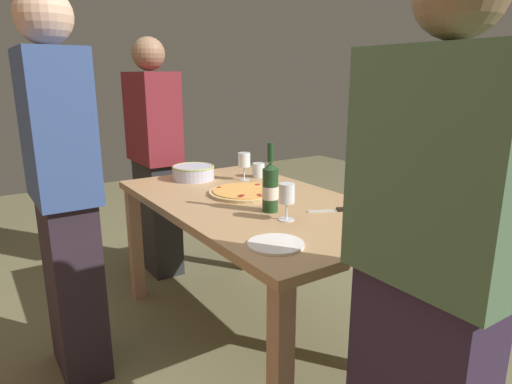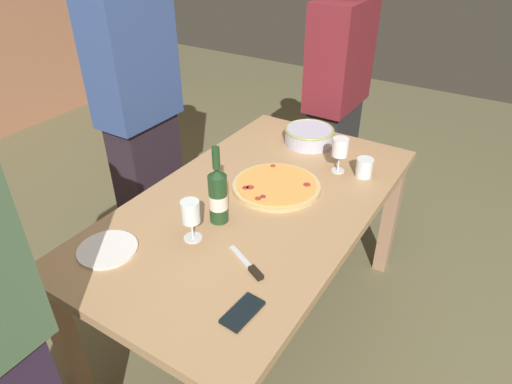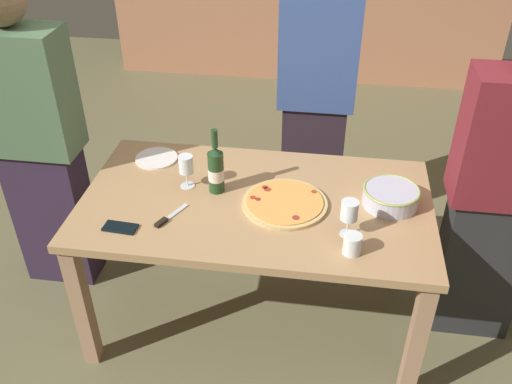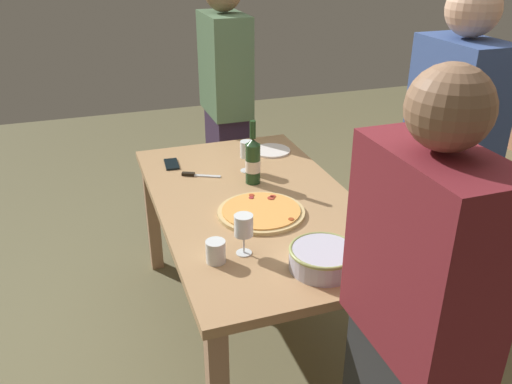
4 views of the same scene
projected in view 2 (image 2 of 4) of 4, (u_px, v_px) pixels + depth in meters
ground_plane at (256, 323)px, 2.28m from camera, size 8.00×8.00×0.00m
dining_table at (256, 219)px, 1.92m from camera, size 1.60×0.90×0.75m
pizza at (276, 186)px, 1.95m from camera, size 0.39×0.39×0.03m
serving_bowl at (309, 135)px, 2.30m from camera, size 0.25×0.25×0.08m
wine_bottle at (218, 195)px, 1.69m from camera, size 0.07×0.07×0.32m
wine_glass_near_pizza at (191, 214)px, 1.60m from camera, size 0.07×0.07×0.16m
wine_glass_by_bottle at (340, 149)px, 2.02m from camera, size 0.07×0.07×0.17m
cup_amber at (364, 168)px, 2.02m from camera, size 0.08×0.08×0.09m
side_plate at (108, 249)px, 1.60m from camera, size 0.21×0.21×0.01m
cell_phone at (243, 312)px, 1.35m from camera, size 0.15×0.08×0.01m
pizza_knife at (250, 266)px, 1.52m from camera, size 0.11×0.19×0.02m
person_host at (140, 115)px, 2.35m from camera, size 0.42×0.24×1.70m
person_guest_left at (336, 102)px, 2.66m from camera, size 0.46×0.24×1.60m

